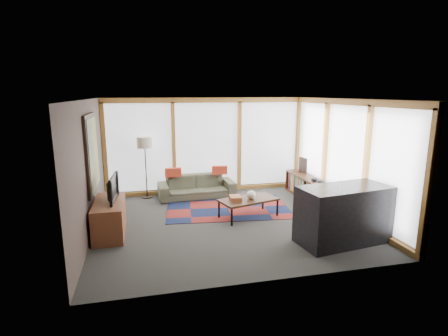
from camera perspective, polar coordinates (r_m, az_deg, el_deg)
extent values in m
plane|color=#2B2C29|center=(7.64, 0.69, -8.71)|extent=(5.50, 5.50, 0.00)
cube|color=#483B35|center=(7.15, -21.21, -0.15)|extent=(0.04, 5.00, 2.60)
cube|color=#483B35|center=(4.96, 7.67, -4.64)|extent=(5.50, 0.04, 2.60)
cube|color=silver|center=(7.14, 0.74, 11.18)|extent=(5.50, 5.00, 0.04)
cube|color=white|center=(9.66, -2.80, 3.69)|extent=(5.30, 0.02, 2.35)
cube|color=white|center=(8.35, 19.17, 1.67)|extent=(0.02, 4.80, 2.35)
cube|color=black|center=(7.39, -20.79, 2.24)|extent=(0.05, 1.35, 1.55)
cube|color=gold|center=(7.39, -20.56, 2.25)|extent=(0.02, 1.20, 1.40)
cube|color=maroon|center=(8.48, 0.61, -6.50)|extent=(3.08, 2.17, 0.01)
imported|color=#3F412E|center=(9.30, -4.51, -3.02)|extent=(2.04, 0.88, 0.58)
cube|color=#B4361F|center=(9.16, -8.31, -0.71)|extent=(0.42, 0.14, 0.23)
cube|color=#B4361F|center=(9.34, -0.72, -0.34)|extent=(0.43, 0.19, 0.23)
cube|color=#9B5633|center=(7.64, 1.87, -4.95)|extent=(0.27, 0.32, 0.10)
ellipsoid|color=silver|center=(7.75, 4.47, -4.40)|extent=(0.26, 0.26, 0.19)
ellipsoid|color=black|center=(8.70, 15.62, -2.21)|extent=(0.24, 0.24, 0.10)
ellipsoid|color=black|center=(8.96, 14.56, -1.80)|extent=(0.21, 0.21, 0.09)
cube|color=black|center=(9.82, 12.77, 0.48)|extent=(0.10, 0.32, 0.42)
cube|color=brown|center=(7.25, -18.17, -7.71)|extent=(0.55, 1.33, 0.67)
imported|color=black|center=(7.12, -18.23, -3.16)|extent=(0.19, 0.88, 0.50)
cube|color=black|center=(6.84, 18.89, -7.21)|extent=(1.77, 1.01, 1.06)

